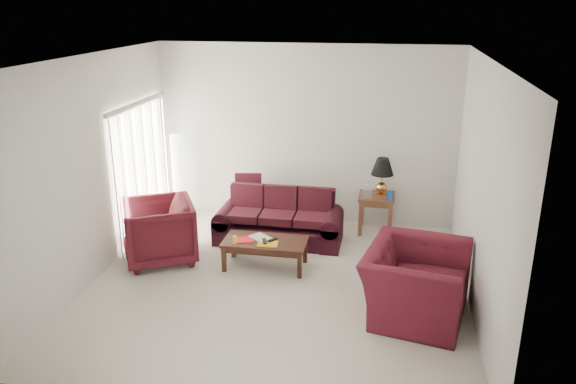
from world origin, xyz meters
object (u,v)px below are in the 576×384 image
object	(u,v)px
sofa	(279,217)
armchair_right	(415,283)
coffee_table	(265,254)
floor_lamp	(179,177)
end_table	(376,213)
armchair_left	(159,231)

from	to	relation	value
sofa	armchair_right	xyz separation A→B (m)	(2.05, -1.85, 0.02)
sofa	coffee_table	xyz separation A→B (m)	(-0.01, -0.93, -0.20)
floor_lamp	sofa	bearing A→B (deg)	-18.78
sofa	end_table	size ratio (longest dim) A/B	3.14
armchair_right	end_table	bearing A→B (deg)	24.23
armchair_left	coffee_table	xyz separation A→B (m)	(1.58, 0.06, -0.25)
armchair_left	end_table	bearing A→B (deg)	90.47
floor_lamp	armchair_left	bearing A→B (deg)	-79.63
armchair_left	coffee_table	distance (m)	1.60
end_table	armchair_right	xyz separation A→B (m)	(0.56, -2.54, 0.11)
end_table	floor_lamp	world-z (taller)	floor_lamp
end_table	coffee_table	xyz separation A→B (m)	(-1.51, -1.62, -0.11)
armchair_right	coffee_table	bearing A→B (deg)	77.77
sofa	end_table	distance (m)	1.65
end_table	armchair_left	xyz separation A→B (m)	(-3.08, -1.68, 0.14)
sofa	armchair_left	xyz separation A→B (m)	(-1.59, -0.99, 0.05)
floor_lamp	coffee_table	world-z (taller)	floor_lamp
floor_lamp	coffee_table	distance (m)	2.51
end_table	armchair_right	distance (m)	2.61
armchair_left	armchair_right	world-z (taller)	armchair_left
sofa	armchair_right	world-z (taller)	armchair_right
end_table	coffee_table	distance (m)	2.22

